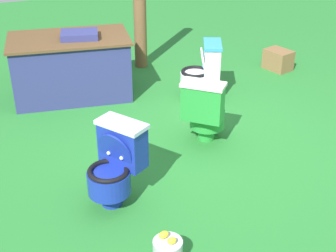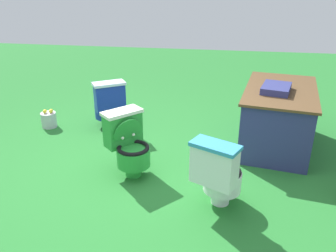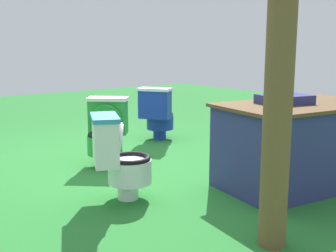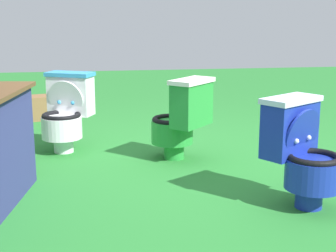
{
  "view_description": "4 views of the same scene",
  "coord_description": "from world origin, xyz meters",
  "px_view_note": "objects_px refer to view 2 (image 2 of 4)",
  "views": [
    {
      "loc": [
        -2.04,
        -3.96,
        2.6
      ],
      "look_at": [
        -0.42,
        -0.17,
        0.37
      ],
      "focal_mm": 51.54,
      "sensor_mm": 36.0,
      "label": 1
    },
    {
      "loc": [
        3.39,
        0.95,
        2.11
      ],
      "look_at": [
        -0.37,
        0.36,
        0.42
      ],
      "focal_mm": 37.19,
      "sensor_mm": 36.0,
      "label": 2
    },
    {
      "loc": [
        2.4,
        3.95,
        1.3
      ],
      "look_at": [
        -0.5,
        0.35,
        0.41
      ],
      "focal_mm": 46.05,
      "sensor_mm": 36.0,
      "label": 3
    },
    {
      "loc": [
        -4.13,
        0.76,
        1.28
      ],
      "look_at": [
        -0.05,
        0.11,
        0.33
      ],
      "focal_mm": 53.64,
      "sensor_mm": 36.0,
      "label": 4
    }
  ],
  "objects_px": {
    "lemon_bucket": "(49,119)",
    "toilet_white": "(219,173)",
    "toilet_green": "(129,143)",
    "vendor_table": "(277,117)",
    "toilet_blue": "(109,104)"
  },
  "relations": [
    {
      "from": "lemon_bucket",
      "to": "toilet_white",
      "type": "bearing_deg",
      "value": 58.38
    },
    {
      "from": "toilet_green",
      "to": "vendor_table",
      "type": "relative_size",
      "value": 0.46
    },
    {
      "from": "toilet_white",
      "to": "vendor_table",
      "type": "distance_m",
      "value": 1.64
    },
    {
      "from": "toilet_green",
      "to": "toilet_blue",
      "type": "xyz_separation_m",
      "value": [
        -1.16,
        -0.61,
        0.0
      ]
    },
    {
      "from": "toilet_blue",
      "to": "vendor_table",
      "type": "height_order",
      "value": "vendor_table"
    },
    {
      "from": "toilet_green",
      "to": "vendor_table",
      "type": "height_order",
      "value": "vendor_table"
    },
    {
      "from": "toilet_green",
      "to": "lemon_bucket",
      "type": "distance_m",
      "value": 1.86
    },
    {
      "from": "toilet_white",
      "to": "toilet_green",
      "type": "bearing_deg",
      "value": -179.82
    },
    {
      "from": "toilet_green",
      "to": "lemon_bucket",
      "type": "xyz_separation_m",
      "value": [
        -1.06,
        -1.51,
        -0.26
      ]
    },
    {
      "from": "toilet_green",
      "to": "lemon_bucket",
      "type": "height_order",
      "value": "toilet_green"
    },
    {
      "from": "toilet_green",
      "to": "vendor_table",
      "type": "xyz_separation_m",
      "value": [
        -1.0,
        1.72,
        0.02
      ]
    },
    {
      "from": "lemon_bucket",
      "to": "vendor_table",
      "type": "bearing_deg",
      "value": 88.82
    },
    {
      "from": "toilet_blue",
      "to": "vendor_table",
      "type": "bearing_deg",
      "value": -36.42
    },
    {
      "from": "toilet_green",
      "to": "lemon_bucket",
      "type": "bearing_deg",
      "value": -82.09
    },
    {
      "from": "toilet_green",
      "to": "lemon_bucket",
      "type": "relative_size",
      "value": 2.63
    }
  ]
}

